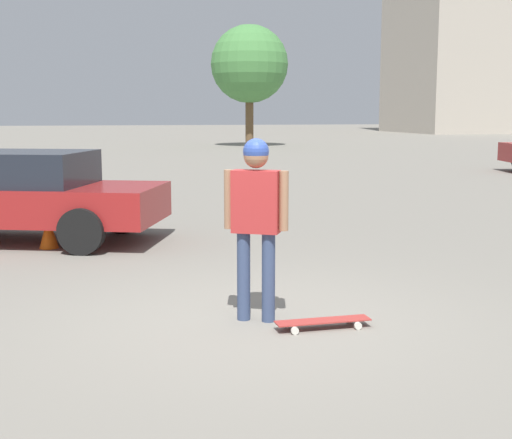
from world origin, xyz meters
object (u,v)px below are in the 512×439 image
at_px(skateboard, 323,322).
at_px(car_parked_near, 16,195).
at_px(traffic_cone, 49,232).
at_px(person, 256,209).

relative_size(skateboard, car_parked_near, 0.19).
relative_size(car_parked_near, traffic_cone, 9.92).
xyz_separation_m(skateboard, traffic_cone, (-4.83, -2.76, 0.18)).
distance_m(person, car_parked_near, 5.83).
relative_size(skateboard, traffic_cone, 1.84).
distance_m(skateboard, traffic_cone, 5.56).
bearing_deg(skateboard, traffic_cone, -61.37).
bearing_deg(person, skateboard, -9.44).
xyz_separation_m(person, car_parked_near, (-5.15, -2.71, -0.37)).
bearing_deg(traffic_cone, car_parked_near, -145.20).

